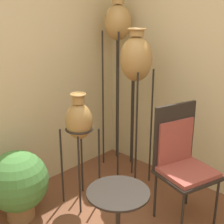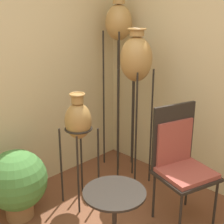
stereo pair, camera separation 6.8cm
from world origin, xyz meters
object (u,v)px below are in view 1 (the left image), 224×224
Objects in this scene: chair at (181,158)px; vase_stand_short at (79,122)px; side_table at (118,214)px; vase_stand_tall at (118,27)px; vase_stand_medium at (136,61)px; potted_plant at (18,183)px.

vase_stand_short is at bearing 136.23° from chair.
side_table is at bearing -162.73° from chair.
vase_stand_short is 1.73× the size of side_table.
side_table is (-0.40, -0.87, -0.40)m from vase_stand_short.
vase_stand_medium is (-0.22, -0.46, -0.32)m from vase_stand_tall.
vase_stand_short reaches higher than side_table.
vase_stand_tall is 1.68m from chair.
potted_plant is (-1.07, 1.10, -0.25)m from chair.
vase_stand_tall is 3.04× the size of side_table.
vase_stand_tall reaches higher than chair.
vase_stand_tall is at bearing 87.34° from chair.
vase_stand_short reaches higher than potted_plant.
chair is at bearing -60.67° from vase_stand_short.
chair is (-0.42, -1.18, -1.11)m from vase_stand_tall.
vase_stand_medium is at bearing -16.01° from potted_plant.
vase_stand_short is 1.03m from chair.
vase_stand_tall is 0.60m from vase_stand_medium.
vase_stand_medium is 1.61m from side_table.
vase_stand_tall is 1.28m from vase_stand_short.
vase_stand_medium is 1.57× the size of chair.
potted_plant is (-0.19, 1.10, -0.11)m from side_table.
vase_stand_tall is at bearing 64.70° from vase_stand_medium.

